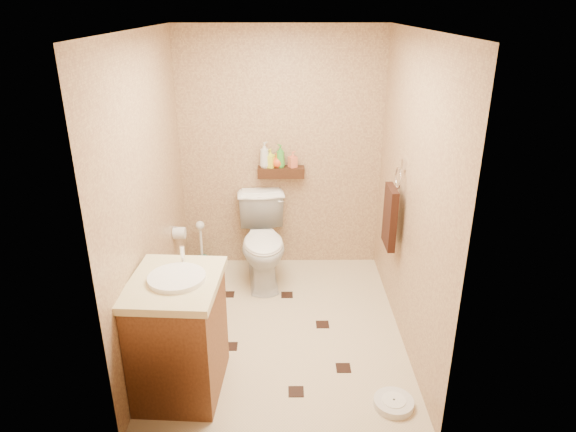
{
  "coord_description": "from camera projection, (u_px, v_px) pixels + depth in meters",
  "views": [
    {
      "loc": [
        0.03,
        -3.67,
        2.57
      ],
      "look_at": [
        0.06,
        0.25,
        0.93
      ],
      "focal_mm": 32.0,
      "sensor_mm": 36.0,
      "label": 1
    }
  ],
  "objects": [
    {
      "name": "bathroom_scale",
      "position": [
        394.0,
        403.0,
        3.52
      ],
      "size": [
        0.36,
        0.36,
        0.06
      ],
      "rotation": [
        0.0,
        0.0,
        -0.41
      ],
      "color": "silver",
      "rests_on": "ground"
    },
    {
      "name": "toilet",
      "position": [
        264.0,
        242.0,
        4.98
      ],
      "size": [
        0.55,
        0.86,
        0.84
      ],
      "primitive_type": "imported",
      "rotation": [
        0.0,
        0.0,
        0.1
      ],
      "color": "white",
      "rests_on": "ground"
    },
    {
      "name": "wall_back",
      "position": [
        281.0,
        152.0,
        5.07
      ],
      "size": [
        2.0,
        0.04,
        2.4
      ],
      "primitive_type": "cube",
      "color": "tan",
      "rests_on": "ground"
    },
    {
      "name": "bottle_c",
      "position": [
        277.0,
        160.0,
        5.01
      ],
      "size": [
        0.13,
        0.13,
        0.14
      ],
      "primitive_type": "imported",
      "rotation": [
        0.0,
        0.0,
        4.46
      ],
      "color": "#E1501A",
      "rests_on": "wall_shelf"
    },
    {
      "name": "toilet_brush",
      "position": [
        202.0,
        252.0,
        5.28
      ],
      "size": [
        0.12,
        0.12,
        0.54
      ],
      "color": "#175E57",
      "rests_on": "ground"
    },
    {
      "name": "bottle_e",
      "position": [
        293.0,
        159.0,
        5.01
      ],
      "size": [
        0.1,
        0.1,
        0.16
      ],
      "primitive_type": "imported",
      "rotation": [
        0.0,
        0.0,
        2.11
      ],
      "color": "#DE694A",
      "rests_on": "wall_shelf"
    },
    {
      "name": "ground",
      "position": [
        281.0,
        328.0,
        4.37
      ],
      "size": [
        2.5,
        2.5,
        0.0
      ],
      "primitive_type": "plane",
      "color": "beige",
      "rests_on": "ground"
    },
    {
      "name": "wall_shelf",
      "position": [
        281.0,
        172.0,
        5.06
      ],
      "size": [
        0.46,
        0.14,
        0.1
      ],
      "primitive_type": "cube",
      "color": "#3E1F11",
      "rests_on": "wall_back"
    },
    {
      "name": "wall_front",
      "position": [
        279.0,
        277.0,
        2.76
      ],
      "size": [
        2.0,
        0.04,
        2.4
      ],
      "primitive_type": "cube",
      "color": "tan",
      "rests_on": "ground"
    },
    {
      "name": "vanity",
      "position": [
        179.0,
        334.0,
        3.54
      ],
      "size": [
        0.64,
        0.76,
        1.01
      ],
      "rotation": [
        0.0,
        0.0,
        -0.06
      ],
      "color": "brown",
      "rests_on": "ground"
    },
    {
      "name": "bottle_a",
      "position": [
        265.0,
        155.0,
        4.99
      ],
      "size": [
        0.14,
        0.14,
        0.25
      ],
      "primitive_type": "imported",
      "rotation": [
        0.0,
        0.0,
        2.38
      ],
      "color": "beige",
      "rests_on": "wall_shelf"
    },
    {
      "name": "toilet_paper",
      "position": [
        179.0,
        233.0,
        4.74
      ],
      "size": [
        0.12,
        0.11,
        0.12
      ],
      "color": "silver",
      "rests_on": "wall_left"
    },
    {
      "name": "wall_right",
      "position": [
        411.0,
        196.0,
        3.92
      ],
      "size": [
        0.04,
        2.5,
        2.4
      ],
      "primitive_type": "cube",
      "color": "tan",
      "rests_on": "ground"
    },
    {
      "name": "bottle_d",
      "position": [
        280.0,
        156.0,
        5.0
      ],
      "size": [
        0.12,
        0.12,
        0.23
      ],
      "primitive_type": "imported",
      "rotation": [
        0.0,
        0.0,
        3.85
      ],
      "color": "green",
      "rests_on": "wall_shelf"
    },
    {
      "name": "towel_ring",
      "position": [
        391.0,
        214.0,
        4.25
      ],
      "size": [
        0.12,
        0.3,
        0.76
      ],
      "color": "silver",
      "rests_on": "wall_right"
    },
    {
      "name": "wall_left",
      "position": [
        149.0,
        197.0,
        3.9
      ],
      "size": [
        0.04,
        2.5,
        2.4
      ],
      "primitive_type": "cube",
      "color": "tan",
      "rests_on": "ground"
    },
    {
      "name": "bottle_b",
      "position": [
        270.0,
        158.0,
        5.01
      ],
      "size": [
        0.11,
        0.11,
        0.18
      ],
      "primitive_type": "imported",
      "rotation": [
        0.0,
        0.0,
        5.86
      ],
      "color": "yellow",
      "rests_on": "wall_shelf"
    },
    {
      "name": "floor_accents",
      "position": [
        283.0,
        333.0,
        4.31
      ],
      "size": [
        1.09,
        1.43,
        0.01
      ],
      "color": "black",
      "rests_on": "ground"
    },
    {
      "name": "ceiling",
      "position": [
        279.0,
        29.0,
        3.45
      ],
      "size": [
        2.0,
        2.5,
        0.02
      ],
      "primitive_type": "cube",
      "color": "white",
      "rests_on": "wall_back"
    }
  ]
}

